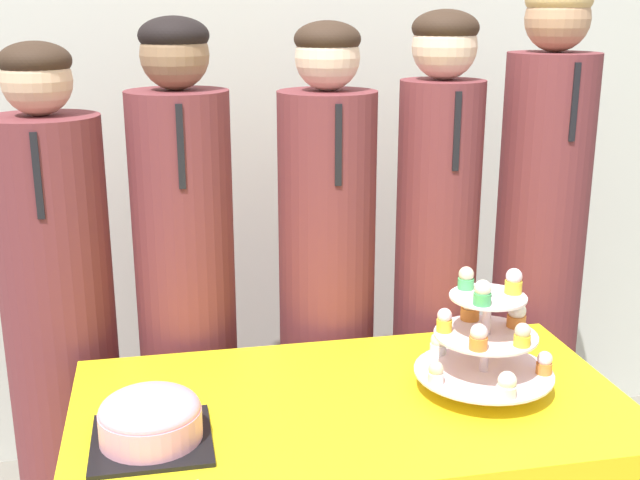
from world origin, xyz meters
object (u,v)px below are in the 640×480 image
at_px(cupcake_stand, 486,338).
at_px(student_0, 61,331).
at_px(student_2, 327,301).
at_px(round_cake, 150,418).
at_px(student_4, 538,268).
at_px(student_1, 187,308).
at_px(student_3, 435,282).

height_order(cupcake_stand, student_0, student_0).
bearing_deg(student_2, student_0, 180.00).
height_order(round_cake, student_2, student_2).
bearing_deg(student_4, cupcake_stand, -126.48).
height_order(cupcake_stand, student_4, student_4).
xyz_separation_m(round_cake, student_0, (-0.25, 0.64, -0.04)).
relative_size(student_0, student_4, 0.91).
distance_m(cupcake_stand, student_1, 0.88).
height_order(round_cake, cupcake_stand, cupcake_stand).
relative_size(round_cake, student_0, 0.17).
height_order(cupcake_stand, student_2, student_2).
bearing_deg(student_1, student_3, -0.00).
height_order(cupcake_stand, student_1, student_1).
bearing_deg(student_4, student_0, -180.00).
bearing_deg(student_4, student_1, -180.00).
relative_size(round_cake, student_3, 0.16).
bearing_deg(student_0, cupcake_stand, -27.89).
distance_m(student_0, student_4, 1.45).
height_order(student_1, student_2, student_1).
distance_m(cupcake_stand, student_0, 1.19).
relative_size(student_3, student_4, 0.95).
bearing_deg(student_0, student_3, -0.00).
bearing_deg(student_3, student_0, 180.00).
xyz_separation_m(round_cake, student_2, (0.52, 0.64, -0.01)).
height_order(student_2, student_3, student_3).
relative_size(round_cake, student_1, 0.16).
relative_size(round_cake, student_2, 0.16).
distance_m(round_cake, cupcake_stand, 0.80).
height_order(round_cake, student_1, student_1).
relative_size(student_0, student_2, 0.97).
xyz_separation_m(student_1, student_3, (0.76, -0.00, 0.03)).
relative_size(cupcake_stand, student_1, 0.21).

